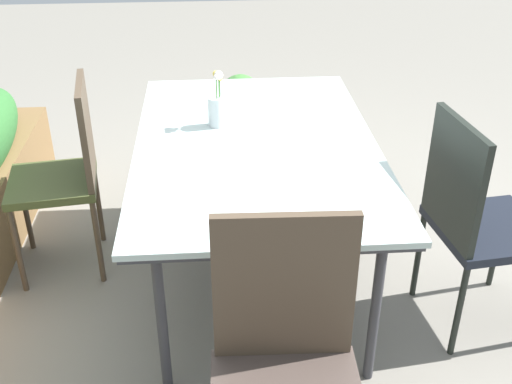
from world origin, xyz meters
The scene contains 7 objects.
ground_plane centered at (0.00, 0.00, 0.00)m, with size 12.00×12.00×0.00m, color gray.
dining_table centered at (0.02, 0.07, 0.71)m, with size 1.67×1.08×0.75m.
chair_far_side centered at (0.22, 0.97, 0.56)m, with size 0.47×0.47×0.98m.
chair_end_left centered at (-1.16, 0.06, 0.58)m, with size 0.48×0.48×1.03m.
chair_near_left centered at (-0.36, -0.83, 0.57)m, with size 0.50×0.50×1.00m.
flower_vase centered at (0.22, 0.24, 0.85)m, with size 0.08×0.08×0.27m.
potted_plant centered at (1.69, 0.05, 0.25)m, with size 0.30×0.30×0.48m.
Camera 1 is at (-2.54, 0.26, 1.98)m, focal length 44.27 mm.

